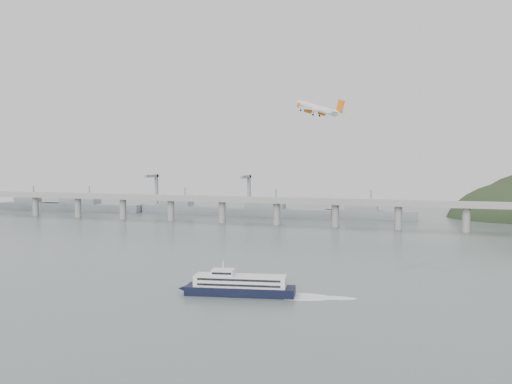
% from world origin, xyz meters
% --- Properties ---
extents(ground, '(900.00, 900.00, 0.00)m').
position_xyz_m(ground, '(0.00, 0.00, 0.00)').
color(ground, '#566362').
rests_on(ground, ground).
extents(bridge, '(800.00, 22.00, 23.90)m').
position_xyz_m(bridge, '(-1.15, 200.00, 17.65)').
color(bridge, gray).
rests_on(bridge, ground).
extents(distant_fleet, '(453.00, 60.90, 40.00)m').
position_xyz_m(distant_fleet, '(-155.36, 265.08, 6.22)').
color(distant_fleet, gray).
rests_on(distant_fleet, ground).
extents(ferry, '(71.67, 21.79, 13.59)m').
position_xyz_m(ferry, '(24.54, -38.05, 3.69)').
color(ferry, black).
rests_on(ferry, ground).
extents(airliner, '(36.66, 35.19, 14.67)m').
position_xyz_m(airliner, '(29.30, 85.43, 85.52)').
color(airliner, silver).
rests_on(airliner, ground).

